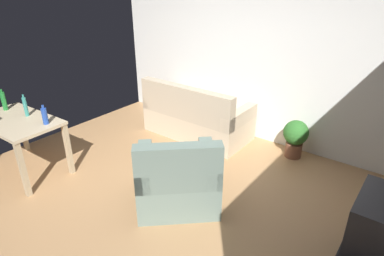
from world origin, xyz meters
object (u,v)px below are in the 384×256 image
desk (18,127)px  bottle_blue (45,116)px  couch (196,118)px  bottle_tall (25,106)px  potted_plant (295,136)px  bottle_green (4,101)px  tv (382,224)px  armchair (178,180)px

desk → bottle_blue: (0.44, 0.16, 0.22)m
couch → desk: couch is taller
desk → bottle_tall: size_ratio=4.14×
couch → potted_plant: size_ratio=2.99×
couch → bottle_tall: bottle_tall is taller
bottle_green → bottle_blue: bottle_green is taller
bottle_tall → bottle_blue: size_ratio=1.19×
bottle_green → bottle_tall: bearing=8.8°
tv → bottle_tall: bottle_tall is taller
potted_plant → armchair: armchair is taller
couch → bottle_blue: bottle_blue is taller
couch → desk: bearing=62.3°
potted_plant → bottle_blue: bearing=-133.8°
bottle_green → bottle_blue: bearing=5.2°
tv → bottle_blue: 3.71m
desk → bottle_tall: 0.29m
tv → desk: bearing=100.7°
potted_plant → couch: bearing=-168.7°
bottle_blue → tv: bearing=9.5°
couch → potted_plant: (1.57, 0.31, 0.02)m
desk → bottle_tall: bearing=84.7°
armchair → bottle_green: bearing=-29.3°
armchair → desk: bearing=-24.5°
bottle_tall → bottle_blue: 0.44m
bottle_tall → bottle_blue: (0.44, 0.01, -0.02)m
bottle_tall → desk: bearing=-93.1°
desk → potted_plant: size_ratio=2.15×
potted_plant → bottle_blue: size_ratio=2.30×
couch → bottle_green: bottle_green is taller
bottle_green → armchair: bearing=13.6°
couch → potted_plant: couch is taller
bottle_blue → couch: bearing=70.4°
bottle_tall → bottle_green: bearing=-171.2°
armchair → bottle_blue: bearing=-25.0°
potted_plant → desk: bearing=-136.9°
couch → bottle_green: (-1.64, -2.19, 0.58)m
couch → bottle_tall: size_ratio=5.76×
desk → bottle_green: 0.51m
armchair → bottle_tall: size_ratio=4.16×
armchair → couch: bearing=-102.5°
couch → bottle_tall: bearing=60.8°
potted_plant → bottle_green: bottle_green is taller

